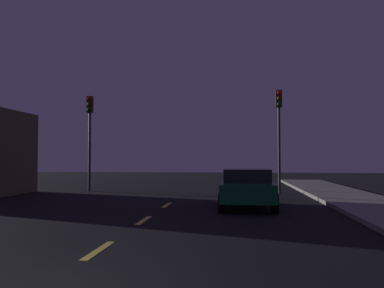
# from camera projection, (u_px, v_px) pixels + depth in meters

# --- Properties ---
(ground_plane) EXTENTS (80.00, 80.00, 0.00)m
(ground_plane) POSITION_uv_depth(u_px,v_px,m) (148.00, 217.00, 12.13)
(ground_plane) COLOR black
(lane_stripe_second) EXTENTS (0.16, 1.60, 0.01)m
(lane_stripe_second) POSITION_uv_depth(u_px,v_px,m) (99.00, 250.00, 7.76)
(lane_stripe_second) COLOR #EACC4C
(lane_stripe_second) RESTS_ON ground_plane
(lane_stripe_third) EXTENTS (0.16, 1.60, 0.01)m
(lane_stripe_third) POSITION_uv_depth(u_px,v_px,m) (144.00, 220.00, 11.54)
(lane_stripe_third) COLOR #EACC4C
(lane_stripe_third) RESTS_ON ground_plane
(lane_stripe_fourth) EXTENTS (0.16, 1.60, 0.01)m
(lane_stripe_fourth) POSITION_uv_depth(u_px,v_px,m) (167.00, 205.00, 15.31)
(lane_stripe_fourth) COLOR #EACC4C
(lane_stripe_fourth) RESTS_ON ground_plane
(traffic_signal_left) EXTENTS (0.32, 0.38, 5.18)m
(traffic_signal_left) POSITION_uv_depth(u_px,v_px,m) (90.00, 125.00, 22.00)
(traffic_signal_left) COLOR #2D2D30
(traffic_signal_left) RESTS_ON ground_plane
(traffic_signal_right) EXTENTS (0.32, 0.38, 5.33)m
(traffic_signal_right) POSITION_uv_depth(u_px,v_px,m) (279.00, 121.00, 20.89)
(traffic_signal_right) COLOR #2D2D30
(traffic_signal_right) RESTS_ON ground_plane
(car_stopped_ahead) EXTENTS (1.94, 3.85, 1.40)m
(car_stopped_ahead) POSITION_uv_depth(u_px,v_px,m) (247.00, 188.00, 14.40)
(car_stopped_ahead) COLOR #0F4C2D
(car_stopped_ahead) RESTS_ON ground_plane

